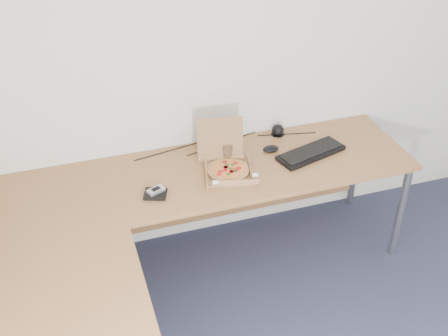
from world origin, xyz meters
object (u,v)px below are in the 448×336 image
object	(u,v)px
desk	(175,230)
keyboard	(311,153)
pizza_box	(227,167)
drinking_glass	(228,152)
wallet	(155,194)

from	to	relation	value
desk	keyboard	world-z (taller)	keyboard
desk	pizza_box	bearing A→B (deg)	42.78
desk	pizza_box	xyz separation A→B (m)	(0.42, 0.39, 0.06)
drinking_glass	keyboard	size ratio (longest dim) A/B	0.24
desk	wallet	xyz separation A→B (m)	(-0.04, 0.29, 0.04)
drinking_glass	keyboard	xyz separation A→B (m)	(0.51, -0.11, -0.04)
pizza_box	wallet	size ratio (longest dim) A/B	2.62
desk	pizza_box	size ratio (longest dim) A/B	7.72
keyboard	wallet	bearing A→B (deg)	170.47
keyboard	drinking_glass	bearing A→B (deg)	152.15
drinking_glass	wallet	size ratio (longest dim) A/B	0.88
pizza_box	keyboard	world-z (taller)	pizza_box
pizza_box	drinking_glass	world-z (taller)	pizza_box
keyboard	wallet	xyz separation A→B (m)	(-1.02, -0.12, -0.00)
desk	keyboard	xyz separation A→B (m)	(0.98, 0.41, 0.04)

